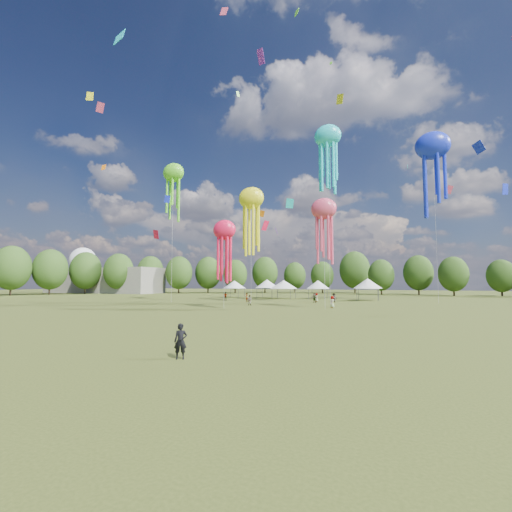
% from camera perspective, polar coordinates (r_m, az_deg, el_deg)
% --- Properties ---
extents(ground, '(300.00, 300.00, 0.00)m').
position_cam_1_polar(ground, '(23.11, -23.74, -12.59)').
color(ground, '#384416').
rests_on(ground, ground).
extents(observer_main, '(0.69, 0.61, 1.60)m').
position_cam_1_polar(observer_main, '(16.63, -12.24, -13.47)').
color(observer_main, black).
rests_on(observer_main, ground).
extents(spectator_near, '(0.77, 0.61, 1.53)m').
position_cam_1_polar(spectator_near, '(52.92, -1.10, -7.24)').
color(spectator_near, gray).
rests_on(spectator_near, ground).
extents(spectators_far, '(22.88, 14.76, 1.61)m').
position_cam_1_polar(spectators_far, '(60.43, 8.27, -6.82)').
color(spectators_far, gray).
rests_on(spectators_far, ground).
extents(festival_tents, '(34.28, 9.14, 4.20)m').
position_cam_1_polar(festival_tents, '(74.16, 6.00, -4.60)').
color(festival_tents, '#47474C').
rests_on(festival_tents, ground).
extents(show_kites, '(48.22, 27.35, 29.43)m').
position_cam_1_polar(show_kites, '(60.33, 11.24, 11.95)').
color(show_kites, '#FFF61A').
rests_on(show_kites, ground).
extents(small_kites, '(79.22, 51.93, 46.28)m').
position_cam_1_polar(small_kites, '(65.34, 4.24, 18.12)').
color(small_kites, '#FFF61A').
rests_on(small_kites, ground).
extents(treeline, '(201.57, 95.24, 13.43)m').
position_cam_1_polar(treeline, '(81.28, 7.12, -2.12)').
color(treeline, '#38281C').
rests_on(treeline, ground).
extents(hangar, '(40.00, 12.00, 8.00)m').
position_cam_1_polar(hangar, '(124.67, -23.67, -3.71)').
color(hangar, gray).
rests_on(hangar, ground).
extents(radome, '(9.00, 9.00, 16.00)m').
position_cam_1_polar(radome, '(140.55, -26.48, -1.21)').
color(radome, white).
rests_on(radome, ground).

